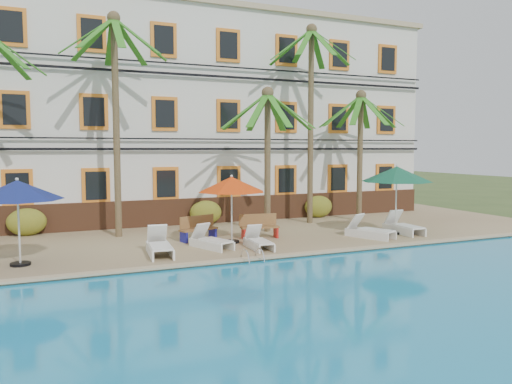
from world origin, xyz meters
name	(u,v)px	position (x,y,z in m)	size (l,w,h in m)	color
ground	(258,260)	(0.00, 0.00, 0.00)	(100.00, 100.00, 0.00)	#384C23
pool_deck	(212,233)	(0.00, 5.00, 0.12)	(30.00, 12.00, 0.25)	tan
swimming_pool	(393,324)	(0.00, -7.00, 0.10)	(26.00, 12.00, 0.20)	#1886BA
pool_coping	(270,257)	(0.00, -0.90, 0.28)	(30.00, 0.35, 0.06)	tan
hotel_building	(180,116)	(0.00, 9.98, 5.37)	(25.40, 6.44, 10.22)	silver
palm_b	(116,96)	(-3.87, 4.96, 5.76)	(4.04, 4.04, 8.69)	brown
palm_c	(268,137)	(2.05, 3.78, 4.18)	(4.04, 4.04, 6.01)	brown
palm_d	(311,99)	(4.90, 5.23, 6.00)	(4.04, 4.04, 9.13)	brown
palm_e	(360,136)	(7.46, 4.95, 4.32)	(4.04, 4.04, 6.24)	brown
shrub_left	(27,222)	(-7.22, 6.60, 0.80)	(1.50, 0.90, 1.10)	#2E5618
shrub_mid	(206,213)	(0.23, 6.60, 0.80)	(1.50, 0.90, 1.10)	#2E5618
shrub_right	(318,207)	(6.16, 6.60, 0.80)	(1.50, 0.90, 1.10)	#2E5618
umbrella_blue	(17,191)	(-7.26, 1.09, 2.49)	(2.62, 2.62, 2.62)	black
umbrella_red	(232,185)	(-0.22, 1.97, 2.40)	(2.52, 2.52, 2.52)	black
umbrella_green	(397,175)	(6.63, 1.19, 2.67)	(2.83, 2.83, 2.83)	black
lounger_b	(159,246)	(-3.13, 0.93, 0.55)	(0.89, 2.04, 0.94)	white
lounger_c	(211,240)	(-1.24, 1.33, 0.52)	(1.24, 1.88, 0.84)	white
lounger_d	(258,241)	(0.27, 0.63, 0.51)	(0.69, 1.70, 0.79)	white
lounger_e	(369,230)	(5.09, 0.85, 0.54)	(1.37, 2.02, 0.90)	white
lounger_f	(403,226)	(6.94, 1.11, 0.55)	(0.74, 1.97, 0.92)	white
bench_left	(197,228)	(-1.24, 2.95, 0.72)	(1.57, 0.89, 0.93)	olive
bench_right	(259,226)	(1.13, 2.50, 0.72)	(1.56, 0.70, 0.93)	olive
pool_ladder	(252,260)	(-0.64, -1.00, 0.25)	(0.54, 0.74, 0.74)	silver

